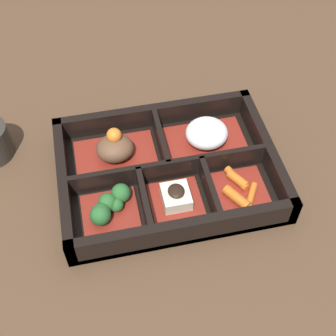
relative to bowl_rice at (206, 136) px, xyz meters
name	(u,v)px	position (x,y,z in m)	size (l,w,h in m)	color
ground_plane	(168,178)	(-0.07, -0.05, -0.03)	(3.00, 3.00, 0.00)	#4C3523
bento_base	(168,176)	(-0.07, -0.05, -0.02)	(0.32, 0.24, 0.01)	black
bento_rim	(168,170)	(-0.07, -0.05, -0.01)	(0.32, 0.24, 0.05)	black
bowl_stew	(115,150)	(-0.14, 0.00, 0.00)	(0.12, 0.09, 0.06)	maroon
bowl_rice	(206,136)	(0.00, 0.00, 0.00)	(0.12, 0.09, 0.04)	maroon
bowl_greens	(109,208)	(-0.17, -0.10, 0.00)	(0.08, 0.08, 0.03)	maroon
bowl_tofu	(177,198)	(-0.07, -0.10, -0.01)	(0.07, 0.08, 0.03)	maroon
bowl_carrots	(240,190)	(0.02, -0.10, -0.01)	(0.08, 0.08, 0.02)	maroon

